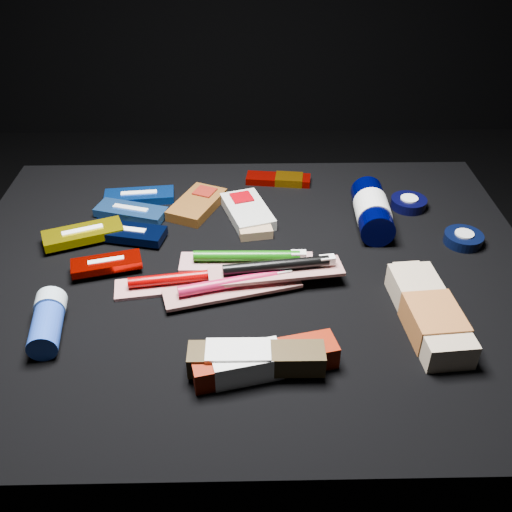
{
  "coord_description": "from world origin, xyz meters",
  "views": [
    {
      "loc": [
        0.0,
        -0.76,
        0.97
      ],
      "look_at": [
        0.01,
        0.01,
        0.42
      ],
      "focal_mm": 40.0,
      "sensor_mm": 36.0,
      "label": 1
    }
  ],
  "objects_px": {
    "bodywash_bottle": "(429,314)",
    "toothpaste_carton_red": "(259,362)",
    "lotion_bottle": "(372,210)",
    "deodorant_stick": "(47,322)"
  },
  "relations": [
    {
      "from": "bodywash_bottle",
      "to": "toothpaste_carton_red",
      "type": "xyz_separation_m",
      "value": [
        -0.25,
        -0.09,
        -0.0
      ]
    },
    {
      "from": "lotion_bottle",
      "to": "bodywash_bottle",
      "type": "bearing_deg",
      "value": -80.83
    },
    {
      "from": "bodywash_bottle",
      "to": "toothpaste_carton_red",
      "type": "bearing_deg",
      "value": -165.81
    },
    {
      "from": "lotion_bottle",
      "to": "bodywash_bottle",
      "type": "xyz_separation_m",
      "value": [
        0.03,
        -0.28,
        -0.01
      ]
    },
    {
      "from": "lotion_bottle",
      "to": "toothpaste_carton_red",
      "type": "relative_size",
      "value": 0.98
    },
    {
      "from": "lotion_bottle",
      "to": "deodorant_stick",
      "type": "distance_m",
      "value": 0.59
    },
    {
      "from": "bodywash_bottle",
      "to": "toothpaste_carton_red",
      "type": "height_order",
      "value": "bodywash_bottle"
    },
    {
      "from": "bodywash_bottle",
      "to": "deodorant_stick",
      "type": "xyz_separation_m",
      "value": [
        -0.55,
        -0.01,
        0.0
      ]
    },
    {
      "from": "bodywash_bottle",
      "to": "toothpaste_carton_red",
      "type": "distance_m",
      "value": 0.26
    },
    {
      "from": "bodywash_bottle",
      "to": "deodorant_stick",
      "type": "height_order",
      "value": "deodorant_stick"
    }
  ]
}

